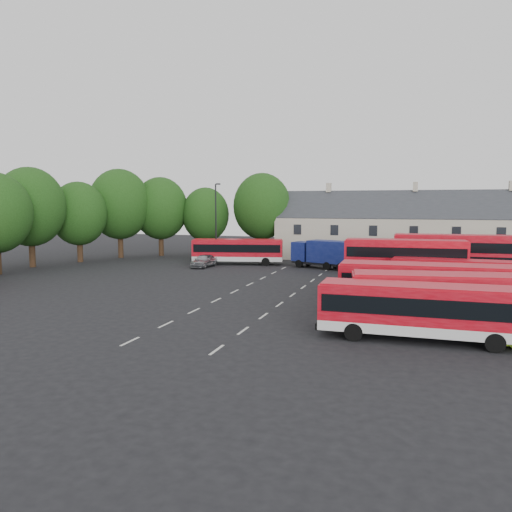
{
  "coord_description": "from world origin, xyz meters",
  "views": [
    {
      "loc": [
        14.44,
        -36.64,
        7.33
      ],
      "look_at": [
        -0.63,
        9.77,
        2.2
      ],
      "focal_mm": 35.0,
      "sensor_mm": 36.0,
      "label": 1
    }
  ],
  "objects_px": {
    "box_truck": "(324,253)",
    "lamppost": "(216,221)",
    "bus_row_a": "(422,307)",
    "bus_dd_south": "(405,260)",
    "silver_car": "(204,261)"
  },
  "relations": [
    {
      "from": "bus_row_a",
      "to": "lamppost",
      "type": "xyz_separation_m",
      "value": [
        -23.42,
        27.95,
        3.37
      ]
    },
    {
      "from": "box_truck",
      "to": "lamppost",
      "type": "bearing_deg",
      "value": -159.32
    },
    {
      "from": "bus_dd_south",
      "to": "silver_car",
      "type": "xyz_separation_m",
      "value": [
        -22.47,
        7.49,
        -1.65
      ]
    },
    {
      "from": "box_truck",
      "to": "lamppost",
      "type": "xyz_separation_m",
      "value": [
        -13.07,
        -0.27,
        3.41
      ]
    },
    {
      "from": "silver_car",
      "to": "bus_row_a",
      "type": "bearing_deg",
      "value": -43.96
    },
    {
      "from": "bus_dd_south",
      "to": "silver_car",
      "type": "height_order",
      "value": "bus_dd_south"
    },
    {
      "from": "box_truck",
      "to": "lamppost",
      "type": "relative_size",
      "value": 0.78
    },
    {
      "from": "bus_row_a",
      "to": "lamppost",
      "type": "bearing_deg",
      "value": 129.51
    },
    {
      "from": "box_truck",
      "to": "lamppost",
      "type": "height_order",
      "value": "lamppost"
    },
    {
      "from": "bus_dd_south",
      "to": "box_truck",
      "type": "xyz_separation_m",
      "value": [
        -8.99,
        10.53,
        -0.61
      ]
    },
    {
      "from": "box_truck",
      "to": "lamppost",
      "type": "distance_m",
      "value": 13.51
    },
    {
      "from": "bus_dd_south",
      "to": "box_truck",
      "type": "height_order",
      "value": "bus_dd_south"
    },
    {
      "from": "silver_car",
      "to": "bus_dd_south",
      "type": "bearing_deg",
      "value": -15.81
    },
    {
      "from": "bus_dd_south",
      "to": "lamppost",
      "type": "relative_size",
      "value": 1.07
    },
    {
      "from": "bus_row_a",
      "to": "lamppost",
      "type": "distance_m",
      "value": 36.62
    }
  ]
}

